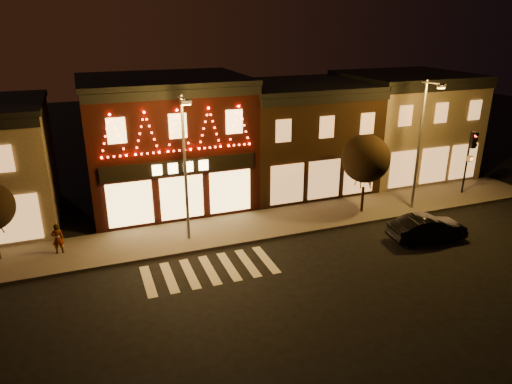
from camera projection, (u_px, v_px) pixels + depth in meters
ground at (235, 315)px, 19.56m from camera, size 120.00×120.00×0.00m
sidewalk_far at (225, 230)px, 27.21m from camera, size 44.00×4.00×0.15m
building_pulp at (167, 141)px, 30.37m from camera, size 10.20×8.34×8.30m
building_right_a at (298, 135)px, 33.67m from camera, size 9.20×8.28×7.50m
building_right_b at (402, 124)px, 36.60m from camera, size 9.20×8.28×7.80m
traffic_signal_far at (471, 150)px, 31.70m from camera, size 0.37×0.51×4.43m
streetlamp_mid at (185, 159)px, 24.24m from camera, size 0.52×1.83×7.97m
streetlamp_right at (422, 136)px, 28.46m from camera, size 0.69×1.86×8.13m
tree_right at (366, 159)px, 28.54m from camera, size 2.96×2.96×4.96m
dark_sedan at (427, 228)px, 25.98m from camera, size 4.46×1.91×1.43m
pedestrian at (58, 239)px, 24.15m from camera, size 0.63×0.44×1.64m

